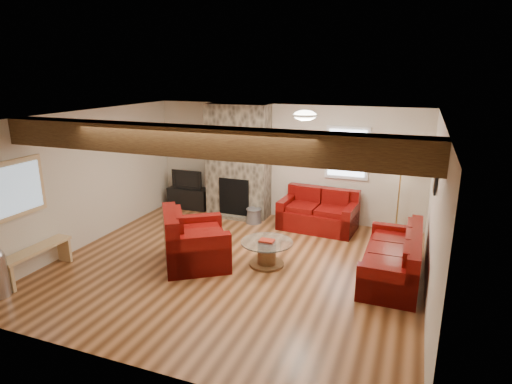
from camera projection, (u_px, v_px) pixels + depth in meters
room at (234, 195)px, 6.89m from camera, size 8.00×8.00×8.00m
oak_beam at (194, 141)px, 5.48m from camera, size 6.00×0.36×0.38m
chimney_breast at (238, 162)px, 9.48m from camera, size 1.40×0.67×2.50m
back_window at (347, 153)px, 8.78m from camera, size 0.90×0.08×1.10m
hatch_window at (16, 189)px, 6.50m from camera, size 0.08×1.00×0.90m
ceiling_dome at (305, 117)px, 7.06m from camera, size 0.40×0.40×0.18m
artwork_back at (291, 142)px, 9.15m from camera, size 0.42×0.06×0.52m
artwork_right at (435, 176)px, 6.01m from camera, size 0.06×0.55×0.42m
sofa_three at (392, 255)px, 6.75m from camera, size 0.84×1.99×0.77m
loveseat at (318, 210)px, 8.82m from camera, size 1.60×1.00×0.82m
armchair_red at (196, 237)px, 7.22m from camera, size 1.51×1.54×0.95m
coffee_table at (267, 253)px, 7.20m from camera, size 0.88×0.88×0.46m
tv_cabinet at (189, 198)px, 10.23m from camera, size 0.99×0.40×0.49m
television at (188, 179)px, 10.10m from camera, size 0.77×0.10×0.44m
floor_lamp at (402, 167)px, 8.31m from camera, size 0.41×0.41×1.61m
pine_bench at (38, 262)px, 6.85m from camera, size 0.29×1.23×0.46m
coal_bucket at (254, 215)px, 9.25m from camera, size 0.35×0.35×0.33m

